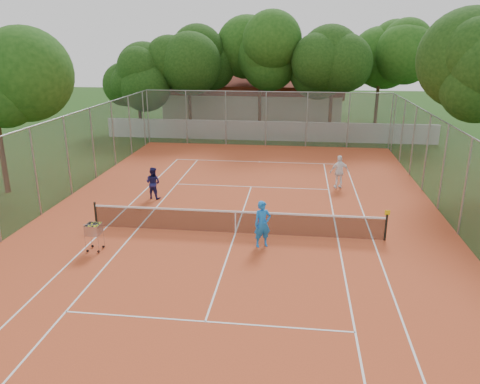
# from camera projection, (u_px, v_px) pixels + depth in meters

# --- Properties ---
(ground) EXTENTS (120.00, 120.00, 0.00)m
(ground) POSITION_uv_depth(u_px,v_px,m) (235.00, 233.00, 19.12)
(ground) COLOR #17350E
(ground) RESTS_ON ground
(court_pad) EXTENTS (18.00, 34.00, 0.02)m
(court_pad) POSITION_uv_depth(u_px,v_px,m) (235.00, 233.00, 19.12)
(court_pad) COLOR #BD4A24
(court_pad) RESTS_ON ground
(court_lines) EXTENTS (10.98, 23.78, 0.01)m
(court_lines) POSITION_uv_depth(u_px,v_px,m) (235.00, 233.00, 19.11)
(court_lines) COLOR white
(court_lines) RESTS_ON court_pad
(tennis_net) EXTENTS (11.88, 0.10, 0.98)m
(tennis_net) POSITION_uv_depth(u_px,v_px,m) (235.00, 222.00, 18.96)
(tennis_net) COLOR black
(tennis_net) RESTS_ON court_pad
(perimeter_fence) EXTENTS (18.00, 34.00, 4.00)m
(perimeter_fence) POSITION_uv_depth(u_px,v_px,m) (235.00, 187.00, 18.51)
(perimeter_fence) COLOR slate
(perimeter_fence) RESTS_ON ground
(boundary_wall) EXTENTS (26.00, 0.30, 1.50)m
(boundary_wall) POSITION_uv_depth(u_px,v_px,m) (267.00, 131.00, 36.83)
(boundary_wall) COLOR silver
(boundary_wall) RESTS_ON ground
(clubhouse) EXTENTS (16.40, 9.00, 4.40)m
(clubhouse) POSITION_uv_depth(u_px,v_px,m) (254.00, 97.00, 46.06)
(clubhouse) COLOR beige
(clubhouse) RESTS_ON ground
(tropical_trees) EXTENTS (29.00, 19.00, 10.00)m
(tropical_trees) POSITION_uv_depth(u_px,v_px,m) (271.00, 73.00, 38.35)
(tropical_trees) COLOR black
(tropical_trees) RESTS_ON ground
(player_near) EXTENTS (0.78, 0.66, 1.81)m
(player_near) POSITION_uv_depth(u_px,v_px,m) (262.00, 224.00, 17.62)
(player_near) COLOR blue
(player_near) RESTS_ON court_pad
(player_far_left) EXTENTS (0.91, 0.79, 1.59)m
(player_far_left) POSITION_uv_depth(u_px,v_px,m) (153.00, 183.00, 23.11)
(player_far_left) COLOR #1C1B52
(player_far_left) RESTS_ON court_pad
(player_far_right) EXTENTS (1.11, 0.68, 1.77)m
(player_far_right) POSITION_uv_depth(u_px,v_px,m) (339.00, 172.00, 24.73)
(player_far_right) COLOR white
(player_far_right) RESTS_ON court_pad
(ball_hopper) EXTENTS (0.57, 0.57, 1.15)m
(ball_hopper) POSITION_uv_depth(u_px,v_px,m) (94.00, 236.00, 17.36)
(ball_hopper) COLOR #A8A9AF
(ball_hopper) RESTS_ON court_pad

